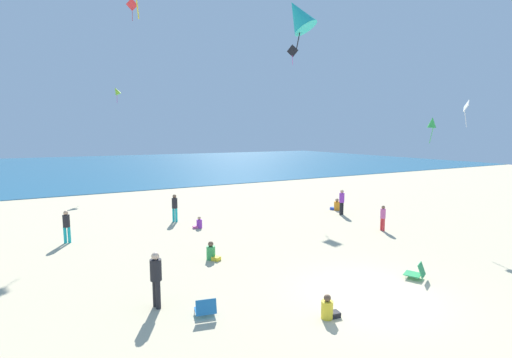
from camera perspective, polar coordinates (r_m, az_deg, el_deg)
The scene contains 19 objects.
ground_plane at distance 20.62m, azimuth -2.81°, elevation -7.55°, with size 120.00×120.00×0.00m, color beige.
ocean_water at distance 64.75m, azimuth -20.78°, elevation 2.03°, with size 120.00×60.00×0.05m, color #236084.
beach_chair_far_left at distance 11.03m, azimuth -8.00°, elevation -19.69°, with size 0.70×0.68×0.56m.
beach_chair_far_right at distance 14.61m, azimuth 24.14°, elevation -13.34°, with size 0.79×0.84×0.61m.
person_0 at distance 24.00m, azimuth 13.45°, elevation -3.32°, with size 0.38×0.38×1.65m.
person_1 at distance 19.60m, azimuth -27.86°, elevation -6.38°, with size 0.35×0.35×1.59m.
person_2 at distance 11.06m, azimuth 11.38°, elevation -19.61°, with size 0.59×0.38×0.71m.
person_3 at distance 15.45m, azimuth -7.06°, elevation -11.55°, with size 0.59×0.69×0.77m.
person_4 at distance 20.74m, azimuth 19.49°, elevation -5.58°, with size 0.28×0.28×1.39m.
person_5 at distance 25.51m, azimuth 12.62°, elevation -4.17°, with size 0.58×0.74×0.83m.
person_6 at distance 11.54m, azimuth -15.58°, elevation -14.57°, with size 0.41×0.41×1.73m.
person_7 at distance 22.05m, azimuth -12.78°, elevation -4.19°, with size 0.47×0.47×1.67m.
person_8 at distance 20.49m, azimuth -9.07°, elevation -7.03°, with size 0.54×0.34×0.66m.
kite_black at distance 31.73m, azimuth 5.82°, elevation 19.53°, with size 0.65×0.82×1.65m.
kite_teal at distance 11.22m, azimuth 6.79°, elevation 24.39°, with size 1.24×1.25×1.52m.
kite_white at distance 23.87m, azimuth 30.40°, elevation 9.89°, with size 0.53×0.58×1.57m.
kite_lime at distance 37.94m, azimuth -21.24°, elevation 12.89°, with size 0.93×0.77×1.60m.
kite_red at distance 31.57m, azimuth -19.08°, elevation 24.62°, with size 0.88×0.37×1.61m.
kite_green at distance 21.83m, azimuth 26.16°, elevation 8.04°, with size 0.52×0.55×1.43m.
Camera 1 is at (-8.64, -7.99, 5.21)m, focal length 25.21 mm.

